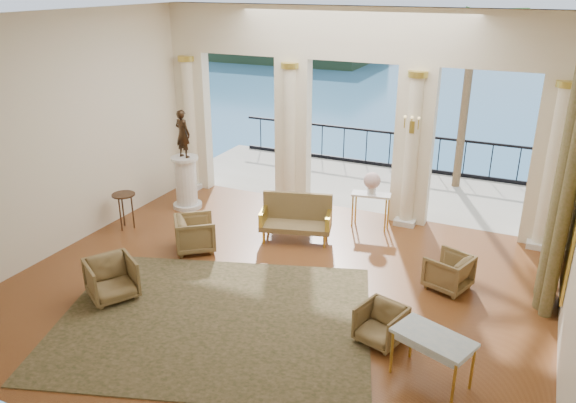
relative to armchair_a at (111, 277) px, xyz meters
The scene contains 22 objects.
floor 2.77m from the armchair_a, 31.23° to the left, with size 9.00×9.00×0.00m, color #50200B.
room_walls 3.44m from the armchair_a, ahead, with size 9.00×9.00×9.00m.
arcade 6.15m from the armchair_a, 65.92° to the left, with size 9.00×0.56×4.50m.
terrace 7.60m from the armchair_a, 72.03° to the left, with size 10.00×3.60×0.10m, color #AAA08E.
balustrade 9.13m from the armchair_a, 75.13° to the left, with size 9.00×0.06×1.03m.
palm_tree 9.84m from the armchair_a, 61.57° to the left, with size 2.00×2.00×4.50m.
headland 76.66m from the armchair_a, 111.17° to the left, with size 22.00×18.00×6.00m, color black.
sea 61.80m from the armchair_a, 87.82° to the left, with size 160.00×160.00×0.00m, color #336695.
curtain 7.42m from the armchair_a, 23.79° to the left, with size 0.33×1.40×4.09m.
wall_sconce 6.46m from the armchair_a, 52.79° to the left, with size 0.30×0.11×0.33m.
rug 1.95m from the armchair_a, ahead, with size 4.85×3.77×0.02m, color #2B3217.
armchair_a is the anchor object (origin of this frame).
armchair_b 4.49m from the armchair_a, ahead, with size 0.62×0.58×0.64m, color #42351F.
armchair_c 5.72m from the armchair_a, 27.83° to the left, with size 0.67×0.63×0.69m, color #42351F.
armchair_d 2.11m from the armchair_a, 82.57° to the left, with size 0.75×0.70×0.77m, color #42351F.
settee 3.87m from the armchair_a, 61.13° to the left, with size 1.54×0.97×0.95m.
game_table 5.29m from the armchair_a, ahead, with size 1.16×0.88×0.70m.
pedestal 4.07m from the armchair_a, 106.54° to the left, with size 0.67×0.67×1.23m.
statue 4.30m from the armchair_a, 106.54° to the left, with size 0.40×0.26×1.09m, color black.
console_table 5.52m from the armchair_a, 56.04° to the left, with size 0.86×0.45×0.78m.
urn 5.55m from the armchair_a, 56.04° to the left, with size 0.36×0.36×0.47m.
side_table 2.88m from the armchair_a, 125.36° to the left, with size 0.49×0.49×0.79m.
Camera 1 is at (3.77, -7.64, 5.02)m, focal length 35.00 mm.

